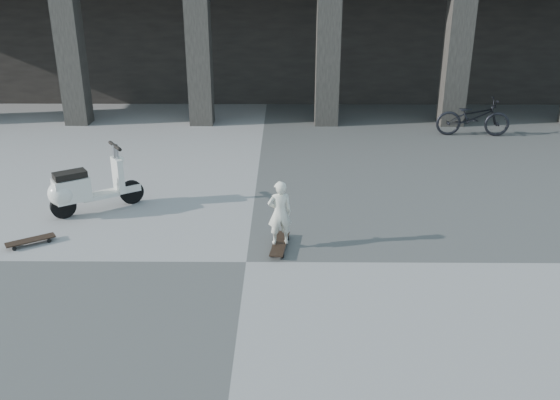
{
  "coord_description": "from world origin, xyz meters",
  "views": [
    {
      "loc": [
        0.6,
        -8.23,
        4.39
      ],
      "look_at": [
        0.52,
        0.99,
        0.65
      ],
      "focal_mm": 38.0,
      "sensor_mm": 36.0,
      "label": 1
    }
  ],
  "objects_px": {
    "scooter": "(80,189)",
    "bicycle": "(473,117)",
    "longboard": "(280,244)",
    "skateboard_spare": "(31,241)",
    "child": "(280,213)"
  },
  "relations": [
    {
      "from": "skateboard_spare",
      "to": "scooter",
      "type": "distance_m",
      "value": 1.45
    },
    {
      "from": "scooter",
      "to": "bicycle",
      "type": "distance_m",
      "value": 10.33
    },
    {
      "from": "skateboard_spare",
      "to": "child",
      "type": "relative_size",
      "value": 0.71
    },
    {
      "from": "longboard",
      "to": "scooter",
      "type": "xyz_separation_m",
      "value": [
        -3.68,
        1.4,
        0.41
      ]
    },
    {
      "from": "child",
      "to": "bicycle",
      "type": "bearing_deg",
      "value": -137.78
    },
    {
      "from": "child",
      "to": "bicycle",
      "type": "xyz_separation_m",
      "value": [
        5.11,
        6.81,
        -0.13
      ]
    },
    {
      "from": "skateboard_spare",
      "to": "bicycle",
      "type": "xyz_separation_m",
      "value": [
        9.26,
        6.71,
        0.44
      ]
    },
    {
      "from": "child",
      "to": "skateboard_spare",
      "type": "bearing_deg",
      "value": -12.16
    },
    {
      "from": "longboard",
      "to": "skateboard_spare",
      "type": "distance_m",
      "value": 4.15
    },
    {
      "from": "longboard",
      "to": "child",
      "type": "xyz_separation_m",
      "value": [
        0.0,
        -0.0,
        0.56
      ]
    },
    {
      "from": "longboard",
      "to": "bicycle",
      "type": "xyz_separation_m",
      "value": [
        5.11,
        6.81,
        0.43
      ]
    },
    {
      "from": "skateboard_spare",
      "to": "bicycle",
      "type": "bearing_deg",
      "value": 2.49
    },
    {
      "from": "child",
      "to": "bicycle",
      "type": "relative_size",
      "value": 0.56
    },
    {
      "from": "child",
      "to": "scooter",
      "type": "bearing_deg",
      "value": -31.69
    },
    {
      "from": "scooter",
      "to": "bicycle",
      "type": "xyz_separation_m",
      "value": [
        8.8,
        5.41,
        0.02
      ]
    }
  ]
}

